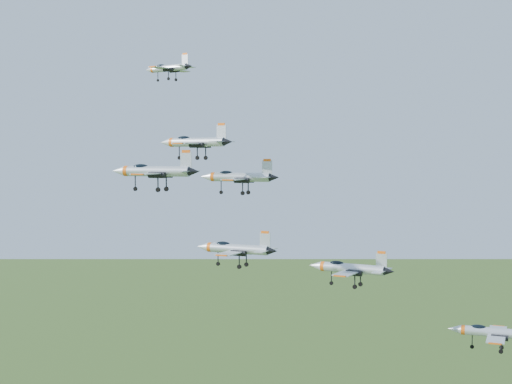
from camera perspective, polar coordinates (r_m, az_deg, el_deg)
The scene contains 7 objects.
jet_lead at distance 134.44m, azimuth -7.08°, elevation 9.82°, with size 11.40×9.38×3.05m.
jet_left_high at distance 116.07m, azimuth -4.93°, elevation 4.02°, with size 13.91×11.61×3.72m.
jet_right_high at distance 100.49m, azimuth -8.18°, elevation 1.68°, with size 13.54×11.50×3.68m.
jet_left_low at distance 116.07m, azimuth -1.45°, elevation 1.22°, with size 13.69×11.62×3.71m.
jet_right_low at distance 92.13m, azimuth -1.68°, elevation -4.54°, with size 11.57×9.72×3.10m.
jet_trail at distance 102.34m, azimuth 7.50°, elevation -6.05°, with size 12.84×10.71×3.43m.
jet_extra at distance 98.57m, azimuth 18.40°, elevation -10.59°, with size 11.50×9.75×3.11m.
Camera 1 is at (75.52, -87.16, 144.35)m, focal length 50.00 mm.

